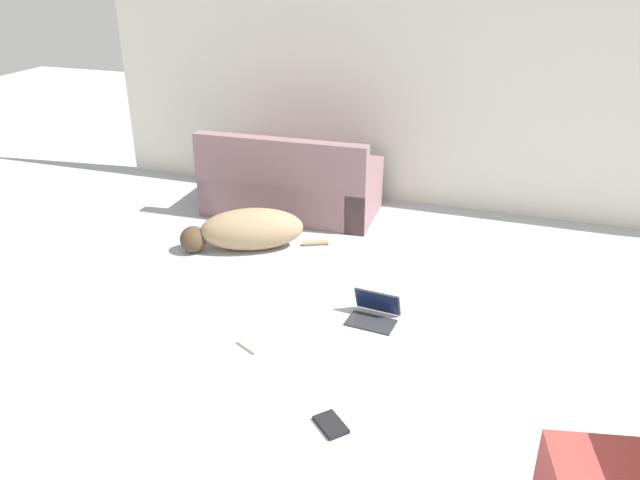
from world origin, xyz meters
The scene contains 6 objects.
wall_back centered at (0.00, 4.45, 1.27)m, with size 7.48×0.06×2.54m.
couch centered at (-1.42, 3.75, 0.27)m, with size 1.75×0.93×0.87m.
dog centered at (-1.49, 2.81, 0.18)m, with size 1.27×0.76×0.38m.
laptop_open centered at (-0.10, 2.03, 0.07)m, with size 0.37×0.31×0.21m.
book_cream centered at (-0.81, 1.42, 0.01)m, with size 0.23×0.21×0.02m.
book_black centered at (-0.06, 0.83, 0.01)m, with size 0.24×0.24×0.02m.
Camera 1 is at (0.78, -1.82, 2.49)m, focal length 35.00 mm.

